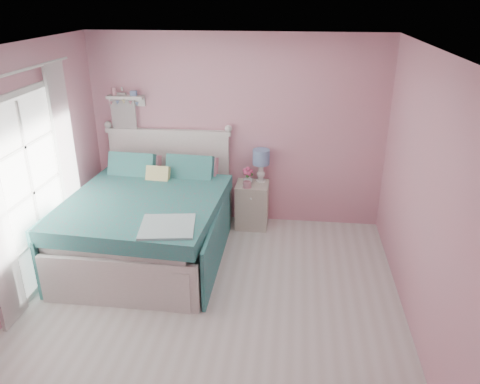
% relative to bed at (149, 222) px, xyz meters
% --- Properties ---
extents(floor, '(4.50, 4.50, 0.00)m').
position_rel_bed_xyz_m(floor, '(0.95, -1.12, -0.43)').
color(floor, beige).
rests_on(floor, ground).
extents(room_shell, '(4.50, 4.50, 4.50)m').
position_rel_bed_xyz_m(room_shell, '(0.95, -1.12, 1.16)').
color(room_shell, pink).
rests_on(room_shell, floor).
extents(bed, '(1.88, 2.31, 1.31)m').
position_rel_bed_xyz_m(bed, '(0.00, 0.00, 0.00)').
color(bed, silver).
rests_on(bed, floor).
extents(nightstand, '(0.44, 0.44, 0.63)m').
position_rel_bed_xyz_m(nightstand, '(1.19, 0.90, -0.11)').
color(nightstand, beige).
rests_on(nightstand, floor).
extents(table_lamp, '(0.23, 0.23, 0.46)m').
position_rel_bed_xyz_m(table_lamp, '(1.30, 1.01, 0.53)').
color(table_lamp, white).
rests_on(table_lamp, nightstand).
extents(vase, '(0.15, 0.15, 0.14)m').
position_rel_bed_xyz_m(vase, '(1.13, 0.91, 0.28)').
color(vase, silver).
rests_on(vase, nightstand).
extents(teacup, '(0.14, 0.14, 0.09)m').
position_rel_bed_xyz_m(teacup, '(1.13, 0.76, 0.25)').
color(teacup, pink).
rests_on(teacup, nightstand).
extents(roses, '(0.14, 0.11, 0.12)m').
position_rel_bed_xyz_m(roses, '(1.13, 0.90, 0.39)').
color(roses, '#DA4A7E').
rests_on(roses, vase).
extents(wall_shelf, '(0.50, 0.15, 0.25)m').
position_rel_bed_xyz_m(wall_shelf, '(-0.55, 1.07, 1.31)').
color(wall_shelf, silver).
rests_on(wall_shelf, room_shell).
extents(hanging_dress, '(0.34, 0.03, 0.72)m').
position_rel_bed_xyz_m(hanging_dress, '(-0.60, 1.06, 0.97)').
color(hanging_dress, white).
rests_on(hanging_dress, room_shell).
extents(french_door, '(0.04, 1.32, 2.16)m').
position_rel_bed_xyz_m(french_door, '(-1.02, -0.72, 0.65)').
color(french_door, silver).
rests_on(french_door, floor).
extents(curtain_far, '(0.04, 0.40, 2.32)m').
position_rel_bed_xyz_m(curtain_far, '(-0.97, 0.03, 0.75)').
color(curtain_far, white).
rests_on(curtain_far, floor).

